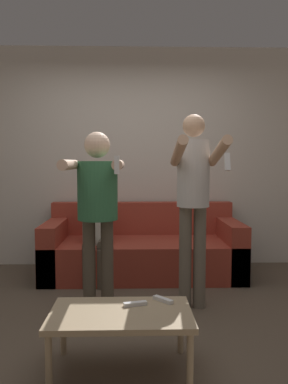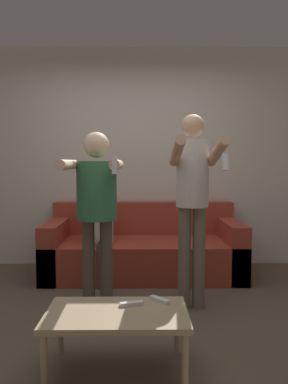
% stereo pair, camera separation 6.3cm
% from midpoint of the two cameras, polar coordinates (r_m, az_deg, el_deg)
% --- Properties ---
extents(ground_plane, '(14.00, 14.00, 0.00)m').
position_cam_midpoint_polar(ground_plane, '(3.16, -2.92, -19.47)').
color(ground_plane, brown).
extents(wall_back, '(6.40, 0.06, 2.70)m').
position_cam_midpoint_polar(wall_back, '(4.72, -2.45, 5.29)').
color(wall_back, beige).
rests_on(wall_back, ground_plane).
extents(couch, '(2.19, 0.91, 0.80)m').
position_cam_midpoint_polar(couch, '(4.35, -0.61, -8.97)').
color(couch, '#9E3828').
rests_on(couch, ground_plane).
extents(person_standing_left, '(0.47, 0.76, 1.55)m').
position_cam_midpoint_polar(person_standing_left, '(3.25, -7.67, -0.95)').
color(person_standing_left, brown).
rests_on(person_standing_left, ground_plane).
extents(person_standing_right, '(0.40, 0.71, 1.70)m').
position_cam_midpoint_polar(person_standing_right, '(3.25, 7.01, 0.28)').
color(person_standing_right, '#6B6051').
rests_on(person_standing_right, ground_plane).
extents(person_seated, '(0.33, 0.54, 1.15)m').
position_cam_midpoint_polar(person_seated, '(4.09, -7.60, -4.70)').
color(person_seated, brown).
rests_on(person_seated, ground_plane).
extents(coffee_table, '(0.87, 0.51, 0.38)m').
position_cam_midpoint_polar(coffee_table, '(2.42, -4.32, -18.61)').
color(coffee_table, tan).
rests_on(coffee_table, ground_plane).
extents(remote_near, '(0.15, 0.07, 0.02)m').
position_cam_midpoint_polar(remote_near, '(2.49, -2.09, -16.67)').
color(remote_near, white).
rests_on(remote_near, coffee_table).
extents(remote_far, '(0.13, 0.13, 0.02)m').
position_cam_midpoint_polar(remote_far, '(2.55, 2.18, -16.08)').
color(remote_far, white).
rests_on(remote_far, coffee_table).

